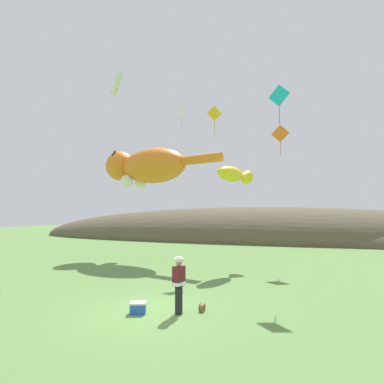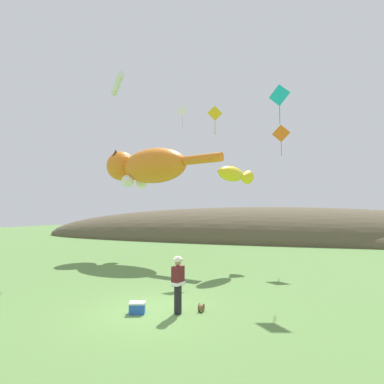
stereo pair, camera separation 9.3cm
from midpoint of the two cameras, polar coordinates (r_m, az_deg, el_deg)
name	(u,v)px [view 2 (the right image)]	position (r m, az deg, el deg)	size (l,w,h in m)	color
ground_plane	(153,310)	(10.55, -7.12, -21.47)	(120.00, 120.00, 0.00)	#5B8442
distant_hill_ridge	(270,240)	(37.34, 14.63, -8.88)	(60.95, 14.19, 7.98)	brown
festival_attendant	(178,283)	(9.91, -2.42, -16.92)	(0.37, 0.48, 1.77)	black
kite_spool	(201,308)	(10.32, 2.06, -21.14)	(0.16, 0.26, 0.26)	olive
picnic_cooler	(137,308)	(10.27, -10.13, -20.87)	(0.57, 0.48, 0.36)	blue
kite_giant_cat	(147,167)	(21.94, -8.49, 4.78)	(9.49, 3.82, 2.93)	orange
kite_fish_windsock	(234,174)	(18.10, 8.21, 3.35)	(1.95, 3.42, 1.02)	yellow
kite_tube_streamer	(117,84)	(20.17, -13.88, 19.32)	(2.22, 2.49, 0.44)	white
kite_diamond_white	(182,111)	(24.11, -1.72, 15.11)	(0.87, 0.03, 1.77)	white
kite_diamond_orange	(281,134)	(20.88, 16.72, 10.60)	(1.17, 0.11, 2.08)	orange
kite_diamond_teal	(279,96)	(16.13, 16.46, 17.20)	(1.05, 0.42, 2.02)	#19BFBF
kite_diamond_gold	(215,114)	(19.35, 4.52, 14.66)	(0.87, 0.44, 1.87)	yellow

